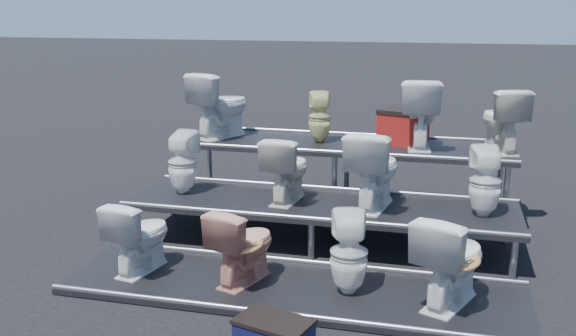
% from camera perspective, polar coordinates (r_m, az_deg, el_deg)
% --- Properties ---
extents(ground, '(80.00, 80.00, 0.00)m').
position_cam_1_polar(ground, '(7.16, 2.90, -6.65)').
color(ground, black).
rests_on(ground, ground).
extents(tier_front, '(4.20, 1.20, 0.06)m').
position_cam_1_polar(tier_front, '(5.98, 0.38, -10.71)').
color(tier_front, black).
rests_on(tier_front, ground).
extents(tier_mid, '(4.20, 1.20, 0.46)m').
position_cam_1_polar(tier_mid, '(7.08, 2.92, -4.91)').
color(tier_mid, black).
rests_on(tier_mid, ground).
extents(tier_back, '(4.20, 1.20, 0.86)m').
position_cam_1_polar(tier_back, '(8.25, 4.73, -0.71)').
color(tier_back, black).
rests_on(tier_back, ground).
extents(toilet_0, '(0.52, 0.76, 0.72)m').
position_cam_1_polar(toilet_0, '(6.33, -13.05, -5.82)').
color(toilet_0, white).
rests_on(toilet_0, tier_front).
extents(toilet_1, '(0.61, 0.80, 0.72)m').
position_cam_1_polar(toilet_1, '(5.94, -4.01, -6.79)').
color(toilet_1, tan).
rests_on(toilet_1, tier_front).
extents(toilet_2, '(0.40, 0.41, 0.75)m').
position_cam_1_polar(toilet_2, '(5.73, 5.45, -7.53)').
color(toilet_2, white).
rests_on(toilet_2, tier_front).
extents(toilet_3, '(0.73, 0.91, 0.81)m').
position_cam_1_polar(toilet_3, '(5.66, 14.28, -7.83)').
color(toilet_3, white).
rests_on(toilet_3, tier_front).
extents(toilet_4, '(0.35, 0.36, 0.72)m').
position_cam_1_polar(toilet_4, '(7.38, -9.37, 0.49)').
color(toilet_4, white).
rests_on(toilet_4, tier_mid).
extents(toilet_5, '(0.48, 0.75, 0.73)m').
position_cam_1_polar(toilet_5, '(6.99, -0.10, -0.05)').
color(toilet_5, silver).
rests_on(toilet_5, tier_mid).
extents(toilet_6, '(0.59, 0.89, 0.84)m').
position_cam_1_polar(toilet_6, '(6.81, 7.64, -0.07)').
color(toilet_6, white).
rests_on(toilet_6, tier_mid).
extents(toilet_7, '(0.37, 0.38, 0.72)m').
position_cam_1_polar(toilet_7, '(6.80, 17.13, -1.16)').
color(toilet_7, white).
rests_on(toilet_7, tier_mid).
extents(toilet_8, '(0.78, 0.96, 0.86)m').
position_cam_1_polar(toilet_8, '(8.48, -6.02, 5.60)').
color(toilet_8, white).
rests_on(toilet_8, tier_back).
extents(toilet_9, '(0.36, 0.36, 0.64)m').
position_cam_1_polar(toilet_9, '(8.13, 2.84, 4.54)').
color(toilet_9, '#D0CC89').
rests_on(toilet_9, tier_back).
extents(toilet_10, '(0.55, 0.87, 0.85)m').
position_cam_1_polar(toilet_10, '(7.97, 11.60, 4.82)').
color(toilet_10, white).
rests_on(toilet_10, tier_back).
extents(toilet_11, '(0.63, 0.84, 0.77)m').
position_cam_1_polar(toilet_11, '(7.99, 18.49, 4.09)').
color(toilet_11, silver).
rests_on(toilet_11, tier_back).
extents(red_crate, '(0.64, 0.57, 0.39)m').
position_cam_1_polar(red_crate, '(8.18, 10.19, 3.48)').
color(red_crate, maroon).
rests_on(red_crate, tier_back).
extents(step_stool, '(0.62, 0.47, 0.20)m').
position_cam_1_polar(step_stool, '(5.08, -1.26, -14.63)').
color(step_stool, '#0E1035').
rests_on(step_stool, ground).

